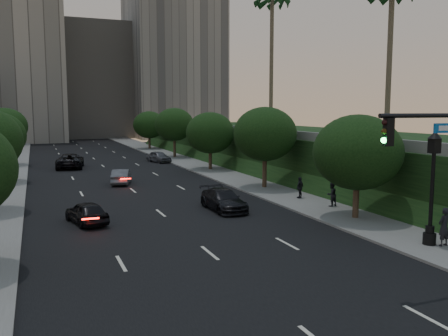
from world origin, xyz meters
name	(u,v)px	position (x,y,z in m)	size (l,w,h in m)	color
ground	(258,293)	(0.00, 0.00, 0.00)	(160.00, 160.00, 0.00)	black
road_surface	(119,179)	(0.00, 30.00, 0.01)	(16.00, 140.00, 0.02)	black
sidewalk_right	(220,173)	(10.25, 30.00, 0.07)	(4.50, 140.00, 0.15)	slate
embankment	(329,152)	(22.00, 28.00, 2.00)	(18.00, 90.00, 4.00)	black
parapet_wall	(258,131)	(13.50, 28.00, 4.35)	(0.35, 90.00, 0.70)	slate
office_block_mid	(92,82)	(6.00, 102.00, 13.00)	(22.00, 18.00, 26.00)	gray
office_block_right	(173,61)	(24.00, 96.00, 18.00)	(20.00, 22.00, 36.00)	gray
tree_right_a	(358,152)	(10.30, 8.00, 4.02)	(5.20, 5.20, 6.24)	#38281C
tree_right_b	(265,134)	(10.30, 20.00, 4.52)	(5.20, 5.20, 6.74)	#38281C
tree_right_c	(210,133)	(10.30, 33.00, 4.02)	(5.20, 5.20, 6.24)	#38281C
tree_right_d	(174,124)	(10.30, 47.00, 4.52)	(5.20, 5.20, 6.74)	#38281C
tree_right_e	(149,125)	(10.30, 62.00, 4.02)	(5.20, 5.20, 6.24)	#38281C
tree_left_d	(5,127)	(-10.30, 45.00, 4.58)	(5.00, 5.00, 6.71)	#38281C
palm_far	(272,0)	(16.00, 30.00, 17.64)	(3.20, 3.20, 15.50)	#4C4233
street_lamp	(432,193)	(10.00, 2.02, 2.63)	(0.64, 0.64, 5.62)	black
sedan_near_left	(86,212)	(-4.61, 12.92, 0.66)	(1.55, 3.86, 1.31)	black
sedan_mid_left	(121,176)	(-0.26, 26.89, 0.67)	(1.41, 4.06, 1.34)	#54565C
sedan_far_left	(70,161)	(-3.62, 40.46, 0.82)	(2.73, 5.91, 1.64)	black
sedan_near_right	(223,200)	(4.02, 13.40, 0.68)	(1.92, 4.71, 1.37)	black
sedan_far_right	(159,157)	(7.00, 42.49, 0.70)	(1.65, 4.09, 1.39)	#55565D
pedestrian_a	(444,227)	(10.43, 1.60, 1.06)	(0.66, 0.44, 1.82)	black
pedestrian_b	(332,194)	(10.89, 11.32, 0.94)	(0.77, 0.60, 1.58)	black
pedestrian_c	(300,188)	(10.44, 14.58, 0.92)	(0.90, 0.38, 1.54)	black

